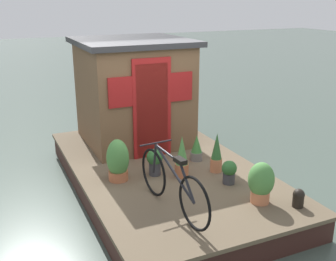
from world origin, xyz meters
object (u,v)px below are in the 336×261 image
potted_plant_succulent (118,161)px  potted_plant_mint (182,158)px  potted_plant_ivy (197,148)px  houseboat_cabin (134,91)px  potted_plant_geranium (155,160)px  potted_plant_thyme (216,153)px  bicycle (172,184)px  potted_plant_rosemary (261,182)px  mooring_bollard (298,198)px  potted_plant_fern (229,171)px

potted_plant_succulent → potted_plant_mint: (-0.31, -0.97, 0.01)m
potted_plant_ivy → houseboat_cabin: bearing=23.7°
houseboat_cabin → potted_plant_geranium: (-1.73, 0.28, -0.77)m
houseboat_cabin → potted_plant_thyme: 2.26m
potted_plant_mint → bicycle: bearing=147.1°
potted_plant_geranium → potted_plant_rosemary: bearing=-146.2°
potted_plant_rosemary → potted_plant_geranium: bearing=33.8°
houseboat_cabin → potted_plant_ivy: 1.78m
bicycle → potted_plant_geranium: bicycle is taller
houseboat_cabin → bicycle: houseboat_cabin is taller
potted_plant_geranium → potted_plant_mint: size_ratio=0.64×
houseboat_cabin → potted_plant_geranium: bearing=170.8°
potted_plant_mint → mooring_bollard: (-1.57, -1.03, -0.19)m
houseboat_cabin → potted_plant_fern: houseboat_cabin is taller
bicycle → potted_plant_mint: bicycle is taller
potted_plant_succulent → potted_plant_thyme: bearing=-102.7°
houseboat_cabin → bicycle: bearing=170.0°
bicycle → potted_plant_thyme: 1.51m
potted_plant_geranium → potted_plant_rosemary: size_ratio=0.74×
bicycle → potted_plant_geranium: 1.21m
bicycle → potted_plant_mint: 1.11m
houseboat_cabin → bicycle: 3.02m
mooring_bollard → potted_plant_mint: bearing=33.3°
potted_plant_succulent → potted_plant_ivy: bearing=-82.1°
potted_plant_fern → potted_plant_geranium: size_ratio=0.84×
potted_plant_fern → potted_plant_geranium: 1.21m
bicycle → potted_plant_geranium: (1.18, -0.23, -0.14)m
houseboat_cabin → potted_plant_succulent: (-1.67, 0.88, -0.70)m
potted_plant_mint → potted_plant_geranium: bearing=56.6°
potted_plant_mint → potted_plant_fern: bearing=-133.6°
potted_plant_ivy → potted_plant_rosemary: 1.77m
potted_plant_succulent → potted_plant_mint: bearing=-107.5°
potted_plant_succulent → potted_plant_thyme: potted_plant_succulent is taller
potted_plant_ivy → potted_plant_geranium: bearing=106.6°
potted_plant_geranium → mooring_bollard: bearing=-142.3°
potted_plant_mint → houseboat_cabin: bearing=2.6°
houseboat_cabin → mooring_bollard: size_ratio=7.87×
potted_plant_fern → potted_plant_succulent: bearing=61.3°
mooring_bollard → bicycle: bearing=68.7°
potted_plant_fern → potted_plant_geranium: bearing=50.1°
bicycle → mooring_bollard: (-0.64, -1.64, -0.25)m
bicycle → potted_plant_mint: (0.93, -0.60, -0.06)m
potted_plant_geranium → mooring_bollard: potted_plant_geranium is taller
potted_plant_mint → mooring_bollard: size_ratio=2.61×
potted_plant_rosemary → potted_plant_fern: bearing=5.4°
houseboat_cabin → potted_plant_ivy: bearing=-156.3°
houseboat_cabin → potted_plant_geranium: houseboat_cabin is taller
houseboat_cabin → mooring_bollard: (-3.54, -1.12, -0.89)m
bicycle → potted_plant_succulent: size_ratio=2.62×
potted_plant_thyme → potted_plant_mint: bearing=85.2°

